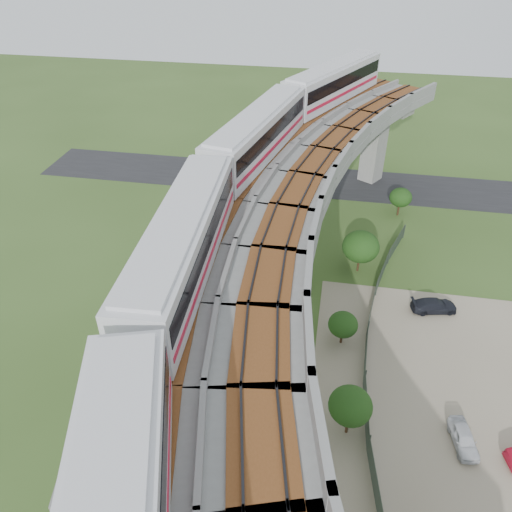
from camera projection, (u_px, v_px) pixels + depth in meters
The scene contains 12 objects.
ground at pixel (240, 369), 34.79m from camera, with size 160.00×160.00×0.00m, color #3A5321.
dirt_lot at pixel (453, 422), 31.15m from camera, with size 18.00×26.00×0.04m, color gray.
asphalt_road at pixel (291, 179), 58.96m from camera, with size 60.00×8.00×0.03m, color #232326.
viaduct at pixel (302, 271), 29.04m from camera, with size 19.58×73.98×11.40m.
metro_train at pixel (256, 187), 30.64m from camera, with size 12.38×61.21×3.64m.
fence at pixel (384, 381), 32.95m from camera, with size 3.87×38.73×1.50m.
tree_0 at pixel (401, 197), 51.00m from camera, with size 2.28×2.28×3.04m.
tree_1 at pixel (361, 247), 42.73m from camera, with size 3.19×3.19×3.91m.
tree_2 at pixel (343, 325), 35.86m from camera, with size 2.16×2.16×2.72m.
tree_3 at pixel (350, 406), 29.16m from camera, with size 2.61×2.61×3.61m.
car_white at pixel (464, 438), 29.61m from camera, with size 1.23×3.05×1.04m, color silver.
car_dark at pixel (434, 305), 39.47m from camera, with size 1.46×3.59×1.04m, color black.
Camera 1 is at (5.30, -23.39, 26.43)m, focal length 35.00 mm.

